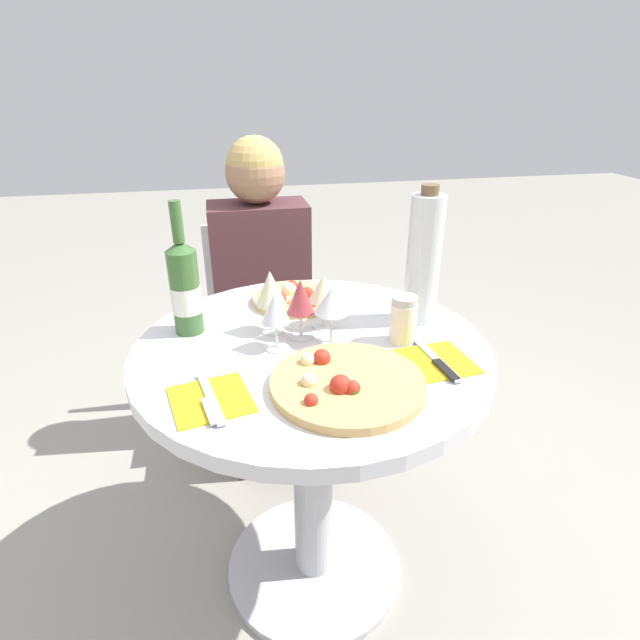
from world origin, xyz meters
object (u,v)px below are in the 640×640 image
at_px(dining_table, 312,417).
at_px(tall_carafe, 424,259).
at_px(chair_behind_diner, 263,334).
at_px(pizza_large, 346,383).
at_px(seated_diner, 265,316).
at_px(wine_bottle, 185,287).

height_order(dining_table, tall_carafe, tall_carafe).
relative_size(dining_table, chair_behind_diner, 1.01).
bearing_deg(tall_carafe, pizza_large, -134.05).
bearing_deg(seated_diner, tall_carafe, 121.14).
xyz_separation_m(pizza_large, tall_carafe, (0.27, 0.28, 0.15)).
bearing_deg(seated_diner, chair_behind_diner, -90.00).
height_order(seated_diner, wine_bottle, seated_diner).
bearing_deg(dining_table, chair_behind_diner, 93.85).
bearing_deg(chair_behind_diner, pizza_large, 94.93).
xyz_separation_m(dining_table, pizza_large, (0.03, -0.20, 0.22)).
distance_m(pizza_large, wine_bottle, 0.47).
bearing_deg(pizza_large, wine_bottle, 134.09).
relative_size(seated_diner, wine_bottle, 3.62).
height_order(pizza_large, wine_bottle, wine_bottle).
distance_m(seated_diner, tall_carafe, 0.79).
bearing_deg(tall_carafe, seated_diner, 121.14).
height_order(seated_diner, tall_carafe, seated_diner).
relative_size(seated_diner, tall_carafe, 3.39).
height_order(chair_behind_diner, wine_bottle, wine_bottle).
distance_m(chair_behind_diner, wine_bottle, 0.86).
bearing_deg(wine_bottle, chair_behind_diner, 70.89).
bearing_deg(tall_carafe, chair_behind_diner, 116.16).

